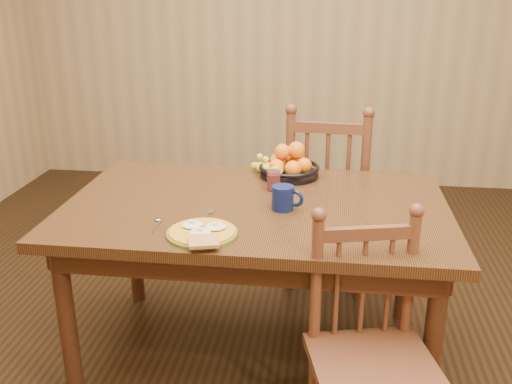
# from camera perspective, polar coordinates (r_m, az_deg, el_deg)

# --- Properties ---
(room) EXTENTS (4.52, 5.02, 2.72)m
(room) POSITION_cam_1_polar(r_m,az_deg,el_deg) (2.25, 0.00, 13.24)
(room) COLOR black
(room) RESTS_ON ground
(dining_table) EXTENTS (1.60, 1.00, 0.75)m
(dining_table) POSITION_cam_1_polar(r_m,az_deg,el_deg) (2.43, 0.00, -2.98)
(dining_table) COLOR black
(dining_table) RESTS_ON ground
(chair_far) EXTENTS (0.49, 0.47, 1.03)m
(chair_far) POSITION_cam_1_polar(r_m,az_deg,el_deg) (3.16, 7.15, -0.77)
(chair_far) COLOR #4E2917
(chair_far) RESTS_ON ground
(chair_near) EXTENTS (0.49, 0.48, 0.90)m
(chair_near) POSITION_cam_1_polar(r_m,az_deg,el_deg) (2.04, 11.42, -15.68)
(chair_near) COLOR #4E2917
(chair_near) RESTS_ON ground
(breakfast_plate) EXTENTS (0.26, 0.30, 0.04)m
(breakfast_plate) POSITION_cam_1_polar(r_m,az_deg,el_deg) (2.10, -5.39, -4.05)
(breakfast_plate) COLOR #59601E
(breakfast_plate) RESTS_ON dining_table
(fork) EXTENTS (0.03, 0.18, 0.00)m
(fork) POSITION_cam_1_polar(r_m,az_deg,el_deg) (2.27, -4.98, -2.42)
(fork) COLOR silver
(fork) RESTS_ON dining_table
(spoon) EXTENTS (0.04, 0.16, 0.01)m
(spoon) POSITION_cam_1_polar(r_m,az_deg,el_deg) (2.25, -9.79, -2.87)
(spoon) COLOR silver
(spoon) RESTS_ON dining_table
(coffee_mug) EXTENTS (0.13, 0.09, 0.10)m
(coffee_mug) POSITION_cam_1_polar(r_m,az_deg,el_deg) (2.32, 2.81, -0.57)
(coffee_mug) COLOR #0B143E
(coffee_mug) RESTS_ON dining_table
(juice_glass) EXTENTS (0.06, 0.06, 0.09)m
(juice_glass) POSITION_cam_1_polar(r_m,az_deg,el_deg) (2.54, 1.78, 1.10)
(juice_glass) COLOR silver
(juice_glass) RESTS_ON dining_table
(fruit_bowl) EXTENTS (0.32, 0.29, 0.17)m
(fruit_bowl) POSITION_cam_1_polar(r_m,az_deg,el_deg) (2.73, 3.23, 2.64)
(fruit_bowl) COLOR black
(fruit_bowl) RESTS_ON dining_table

